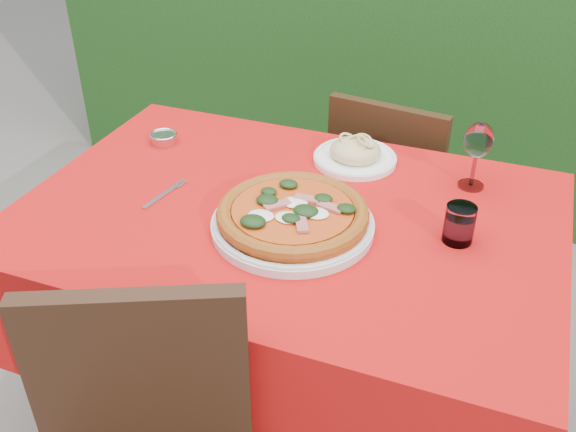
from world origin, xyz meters
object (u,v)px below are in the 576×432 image
(pizza_plate, at_px, (293,217))
(steel_ramekin, at_px, (164,139))
(wine_glass, at_px, (478,143))
(fork, at_px, (161,197))
(water_glass, at_px, (459,226))
(chair_far, at_px, (390,194))
(pasta_plate, at_px, (355,154))

(pizza_plate, height_order, steel_ramekin, pizza_plate)
(pizza_plate, relative_size, wine_glass, 2.54)
(wine_glass, distance_m, steel_ramekin, 0.85)
(pizza_plate, distance_m, wine_glass, 0.49)
(pizza_plate, distance_m, fork, 0.35)
(water_glass, xyz_separation_m, steel_ramekin, (-0.84, 0.18, -0.03))
(chair_far, relative_size, steel_ramekin, 11.60)
(wine_glass, bearing_deg, chair_far, 127.02)
(pizza_plate, bearing_deg, water_glass, 13.82)
(chair_far, xyz_separation_m, wine_glass, (0.26, -0.35, 0.40))
(chair_far, bearing_deg, wine_glass, 134.68)
(chair_far, height_order, water_glass, water_glass)
(steel_ramekin, bearing_deg, fork, -61.37)
(wine_glass, bearing_deg, fork, -154.90)
(chair_far, xyz_separation_m, pasta_plate, (-0.04, -0.33, 0.30))
(fork, bearing_deg, chair_far, 67.08)
(chair_far, height_order, wine_glass, wine_glass)
(wine_glass, distance_m, fork, 0.78)
(pasta_plate, relative_size, steel_ramekin, 3.14)
(water_glass, bearing_deg, fork, -173.67)
(steel_ramekin, bearing_deg, pizza_plate, -28.92)
(pasta_plate, relative_size, fork, 1.33)
(water_glass, bearing_deg, pasta_plate, 138.88)
(water_glass, height_order, steel_ramekin, water_glass)
(fork, xyz_separation_m, steel_ramekin, (-0.14, 0.26, 0.01))
(pizza_plate, relative_size, fork, 2.65)
(pizza_plate, xyz_separation_m, pasta_plate, (0.04, 0.36, -0.01))
(pasta_plate, xyz_separation_m, steel_ramekin, (-0.53, -0.09, -0.01))
(chair_far, xyz_separation_m, steel_ramekin, (-0.58, -0.41, 0.29))
(fork, bearing_deg, pizza_plate, 8.23)
(pasta_plate, bearing_deg, wine_glass, -4.22)
(water_glass, relative_size, wine_glass, 0.50)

